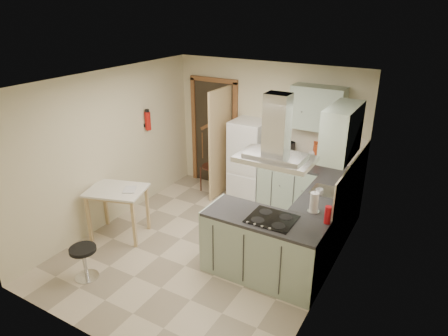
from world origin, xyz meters
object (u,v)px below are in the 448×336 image
Objects in this scene: stool at (85,262)px; microwave at (277,150)px; bentwood_chair at (213,166)px; fridge at (249,161)px; peninsula at (263,247)px; extractor_hood at (275,159)px; drop_leaf_table at (119,212)px.

stool is 3.60m from microwave.
microwave is (1.26, 0.08, 0.55)m from bentwood_chair.
fridge is 0.60m from microwave.
bentwood_chair is 1.89× the size of microwave.
extractor_hood is (0.10, 0.00, 1.27)m from peninsula.
peninsula is at bearing -58.26° from fridge.
stool is at bearing -106.86° from microwave.
microwave is at bearing 5.32° from fridge.
microwave is (1.32, 3.25, 0.81)m from stool.
fridge is at bearing 6.45° from bentwood_chair.
extractor_hood is 0.91× the size of bentwood_chair.
extractor_hood reaches higher than microwave.
peninsula reaches higher than stool.
peninsula is 2.23m from microwave.
peninsula is at bearing 30.93° from stool.
extractor_hood is at bearing -39.54° from bentwood_chair.
drop_leaf_table is 1.63× the size of microwave.
extractor_hood is (1.32, -1.98, 0.97)m from fridge.
drop_leaf_table is 1.82× the size of stool.
fridge is at bearing 75.84° from stool.
fridge is 2.35m from peninsula.
extractor_hood is 1.05× the size of drop_leaf_table.
microwave reaches higher than stool.
bentwood_chair is at bearing -177.29° from fridge.
microwave is at bearing 35.46° from drop_leaf_table.
extractor_hood is 2.81m from drop_leaf_table.
peninsula is 2.38m from stool.
drop_leaf_table is at bearing 108.72° from stool.
peninsula is 1.72× the size of extractor_hood.
extractor_hood is 2.87m from stool.
extractor_hood is at bearing 0.00° from peninsula.
extractor_hood is 2.29m from microwave.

